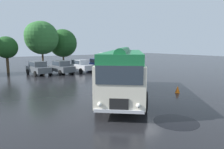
{
  "coord_description": "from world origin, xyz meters",
  "views": [
    {
      "loc": [
        -9.66,
        -10.26,
        3.62
      ],
      "look_at": [
        -1.0,
        2.22,
        1.4
      ],
      "focal_mm": 32.0,
      "sensor_mm": 36.0,
      "label": 1
    }
  ],
  "objects_px": {
    "car_far_right": "(99,64)",
    "traffic_cone": "(178,89)",
    "vintage_bus": "(124,70)",
    "box_van": "(114,60)",
    "car_mid_left": "(61,67)",
    "car_mid_right": "(81,66)",
    "car_near_left": "(38,68)"
  },
  "relations": [
    {
      "from": "vintage_bus",
      "to": "car_far_right",
      "type": "distance_m",
      "value": 15.89
    },
    {
      "from": "car_mid_right",
      "to": "box_van",
      "type": "xyz_separation_m",
      "value": [
        5.39,
        -0.33,
        0.52
      ]
    },
    {
      "from": "vintage_bus",
      "to": "car_mid_right",
      "type": "height_order",
      "value": "vintage_bus"
    },
    {
      "from": "car_mid_right",
      "to": "box_van",
      "type": "distance_m",
      "value": 5.43
    },
    {
      "from": "car_near_left",
      "to": "car_mid_right",
      "type": "distance_m",
      "value": 5.65
    },
    {
      "from": "car_mid_left",
      "to": "car_mid_right",
      "type": "relative_size",
      "value": 0.99
    },
    {
      "from": "car_near_left",
      "to": "car_mid_right",
      "type": "height_order",
      "value": "same"
    },
    {
      "from": "car_far_right",
      "to": "box_van",
      "type": "bearing_deg",
      "value": -12.06
    },
    {
      "from": "car_mid_left",
      "to": "box_van",
      "type": "relative_size",
      "value": 0.75
    },
    {
      "from": "vintage_bus",
      "to": "car_far_right",
      "type": "bearing_deg",
      "value": 65.51
    },
    {
      "from": "traffic_cone",
      "to": "car_mid_left",
      "type": "bearing_deg",
      "value": 102.56
    },
    {
      "from": "car_mid_left",
      "to": "car_near_left",
      "type": "bearing_deg",
      "value": 164.61
    },
    {
      "from": "vintage_bus",
      "to": "box_van",
      "type": "xyz_separation_m",
      "value": [
        8.91,
        13.93,
        -0.53
      ]
    },
    {
      "from": "car_far_right",
      "to": "traffic_cone",
      "type": "bearing_deg",
      "value": -98.98
    },
    {
      "from": "car_far_right",
      "to": "car_mid_left",
      "type": "bearing_deg",
      "value": -175.04
    },
    {
      "from": "car_mid_left",
      "to": "car_far_right",
      "type": "distance_m",
      "value": 5.98
    },
    {
      "from": "traffic_cone",
      "to": "box_van",
      "type": "bearing_deg",
      "value": 72.54
    },
    {
      "from": "car_near_left",
      "to": "car_mid_left",
      "type": "xyz_separation_m",
      "value": [
        2.73,
        -0.75,
        0.0
      ]
    },
    {
      "from": "car_mid_left",
      "to": "traffic_cone",
      "type": "height_order",
      "value": "car_mid_left"
    },
    {
      "from": "car_near_left",
      "to": "traffic_cone",
      "type": "xyz_separation_m",
      "value": [
        6.17,
        -16.18,
        -0.57
      ]
    },
    {
      "from": "vintage_bus",
      "to": "car_mid_left",
      "type": "xyz_separation_m",
      "value": [
        0.62,
        13.91,
        -1.05
      ]
    },
    {
      "from": "vintage_bus",
      "to": "car_mid_right",
      "type": "relative_size",
      "value": 2.09
    },
    {
      "from": "box_van",
      "to": "car_mid_right",
      "type": "bearing_deg",
      "value": 176.47
    },
    {
      "from": "car_mid_left",
      "to": "car_far_right",
      "type": "relative_size",
      "value": 0.99
    },
    {
      "from": "vintage_bus",
      "to": "box_van",
      "type": "height_order",
      "value": "vintage_bus"
    },
    {
      "from": "box_van",
      "to": "traffic_cone",
      "type": "relative_size",
      "value": 10.64
    },
    {
      "from": "car_near_left",
      "to": "box_van",
      "type": "xyz_separation_m",
      "value": [
        11.03,
        -0.73,
        0.52
      ]
    },
    {
      "from": "car_mid_left",
      "to": "car_mid_right",
      "type": "bearing_deg",
      "value": 6.91
    },
    {
      "from": "car_far_right",
      "to": "traffic_cone",
      "type": "relative_size",
      "value": 8.0
    },
    {
      "from": "car_far_right",
      "to": "traffic_cone",
      "type": "xyz_separation_m",
      "value": [
        -2.52,
        -15.95,
        -0.57
      ]
    },
    {
      "from": "box_van",
      "to": "car_near_left",
      "type": "bearing_deg",
      "value": 176.19
    },
    {
      "from": "car_near_left",
      "to": "car_far_right",
      "type": "height_order",
      "value": "same"
    }
  ]
}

